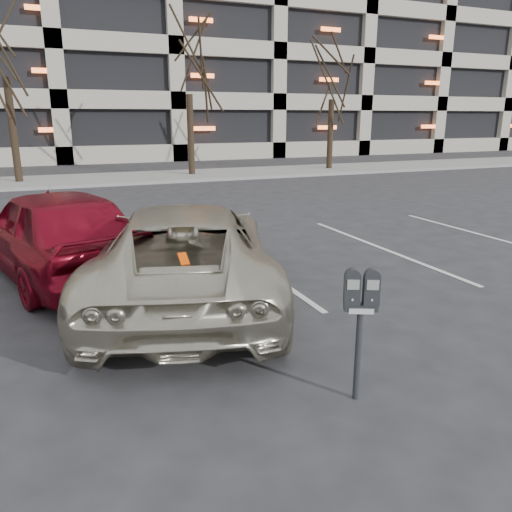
# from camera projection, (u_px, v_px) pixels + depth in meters

# --- Properties ---
(ground) EXTENTS (140.00, 140.00, 0.00)m
(ground) POSITION_uv_depth(u_px,v_px,m) (220.00, 321.00, 6.50)
(ground) COLOR #28282B
(ground) RESTS_ON ground
(sidewalk) EXTENTS (80.00, 4.00, 0.12)m
(sidewalk) POSITION_uv_depth(u_px,v_px,m) (99.00, 179.00, 20.74)
(sidewalk) COLOR gray
(sidewalk) RESTS_ON ground
(stall_lines) EXTENTS (16.90, 5.20, 0.00)m
(stall_lines) POSITION_uv_depth(u_px,v_px,m) (92.00, 281.00, 8.03)
(stall_lines) COLOR silver
(stall_lines) RESTS_ON ground
(parking_garage) EXTENTS (52.00, 20.00, 19.00)m
(parking_garage) POSITION_uv_depth(u_px,v_px,m) (227.00, 27.00, 38.55)
(parking_garage) COLOR black
(parking_garage) RESTS_ON ground
(tree_c) EXTENTS (3.43, 3.43, 7.79)m
(tree_c) POSITION_uv_depth(u_px,v_px,m) (187.00, 40.00, 20.70)
(tree_c) COLOR black
(tree_c) RESTS_ON ground
(tree_d) EXTENTS (3.31, 3.31, 7.51)m
(tree_d) POSITION_uv_depth(u_px,v_px,m) (333.00, 54.00, 23.32)
(tree_d) COLOR black
(tree_d) RESTS_ON ground
(parking_meter) EXTENTS (0.34, 0.24, 1.25)m
(parking_meter) POSITION_uv_depth(u_px,v_px,m) (361.00, 303.00, 4.45)
(parking_meter) COLOR black
(parking_meter) RESTS_ON ground
(suv_silver) EXTENTS (3.67, 5.55, 1.42)m
(suv_silver) POSITION_uv_depth(u_px,v_px,m) (185.00, 253.00, 7.03)
(suv_silver) COLOR beige
(suv_silver) RESTS_ON ground
(car_red) EXTENTS (3.01, 4.80, 1.52)m
(car_red) POSITION_uv_depth(u_px,v_px,m) (56.00, 232.00, 8.06)
(car_red) COLOR maroon
(car_red) RESTS_ON ground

